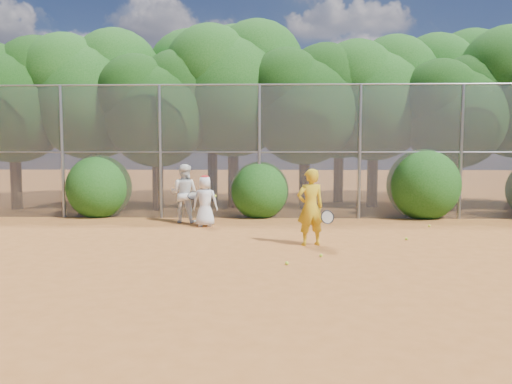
{
  "coord_description": "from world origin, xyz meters",
  "views": [
    {
      "loc": [
        -0.66,
        -9.02,
        2.11
      ],
      "look_at": [
        -1.0,
        2.5,
        1.1
      ],
      "focal_mm": 35.0,
      "sensor_mm": 36.0,
      "label": 1
    }
  ],
  "objects": [
    {
      "name": "ground",
      "position": [
        0.0,
        0.0,
        0.0
      ],
      "size": [
        80.0,
        80.0,
        0.0
      ],
      "primitive_type": "plane",
      "color": "#AA5D26",
      "rests_on": "ground"
    },
    {
      "name": "fence_back",
      "position": [
        -0.12,
        6.0,
        2.05
      ],
      "size": [
        20.05,
        0.09,
        4.03
      ],
      "color": "gray",
      "rests_on": "ground"
    },
    {
      "name": "tree_0",
      "position": [
        -9.44,
        8.04,
        3.93
      ],
      "size": [
        4.38,
        3.81,
        6.0
      ],
      "color": "black",
      "rests_on": "ground"
    },
    {
      "name": "tree_1",
      "position": [
        -6.94,
        8.54,
        4.16
      ],
      "size": [
        4.64,
        4.03,
        6.35
      ],
      "color": "black",
      "rests_on": "ground"
    },
    {
      "name": "tree_2",
      "position": [
        -4.45,
        7.83,
        3.58
      ],
      "size": [
        3.99,
        3.47,
        5.47
      ],
      "color": "black",
      "rests_on": "ground"
    },
    {
      "name": "tree_3",
      "position": [
        -1.94,
        8.84,
        4.4
      ],
      "size": [
        4.89,
        4.26,
        6.7
      ],
      "color": "black",
      "rests_on": "ground"
    },
    {
      "name": "tree_4",
      "position": [
        0.55,
        8.24,
        3.76
      ],
      "size": [
        4.19,
        3.64,
        5.73
      ],
      "color": "black",
      "rests_on": "ground"
    },
    {
      "name": "tree_5",
      "position": [
        3.06,
        9.04,
        4.05
      ],
      "size": [
        4.51,
        3.92,
        6.17
      ],
      "color": "black",
      "rests_on": "ground"
    },
    {
      "name": "tree_6",
      "position": [
        5.55,
        8.03,
        3.47
      ],
      "size": [
        3.86,
        3.36,
        5.29
      ],
      "color": "black",
      "rests_on": "ground"
    },
    {
      "name": "tree_9",
      "position": [
        -7.94,
        10.84,
        4.34
      ],
      "size": [
        4.83,
        4.2,
        6.62
      ],
      "color": "black",
      "rests_on": "ground"
    },
    {
      "name": "tree_10",
      "position": [
        -2.93,
        11.05,
        4.63
      ],
      "size": [
        5.15,
        4.48,
        7.06
      ],
      "color": "black",
      "rests_on": "ground"
    },
    {
      "name": "tree_11",
      "position": [
        2.06,
        10.64,
        4.16
      ],
      "size": [
        4.64,
        4.03,
        6.35
      ],
      "color": "black",
      "rests_on": "ground"
    },
    {
      "name": "tree_12",
      "position": [
        6.56,
        11.24,
        4.51
      ],
      "size": [
        5.02,
        4.37,
        6.88
      ],
      "color": "black",
      "rests_on": "ground"
    },
    {
      "name": "bush_0",
      "position": [
        -6.0,
        6.3,
        1.0
      ],
      "size": [
        2.0,
        2.0,
        2.0
      ],
      "primitive_type": "sphere",
      "color": "#174A12",
      "rests_on": "ground"
    },
    {
      "name": "bush_1",
      "position": [
        -1.0,
        6.3,
        0.9
      ],
      "size": [
        1.8,
        1.8,
        1.8
      ],
      "primitive_type": "sphere",
      "color": "#174A12",
      "rests_on": "ground"
    },
    {
      "name": "bush_2",
      "position": [
        4.0,
        6.3,
        1.1
      ],
      "size": [
        2.2,
        2.2,
        2.2
      ],
      "primitive_type": "sphere",
      "color": "#174A12",
      "rests_on": "ground"
    },
    {
      "name": "player_yellow",
      "position": [
        0.2,
        1.75,
        0.84
      ],
      "size": [
        0.86,
        0.56,
        1.67
      ],
      "rotation": [
        0.0,
        0.0,
        3.43
      ],
      "color": "gold",
      "rests_on": "ground"
    },
    {
      "name": "player_teen",
      "position": [
        -2.43,
        4.33,
        0.7
      ],
      "size": [
        0.67,
        0.45,
        1.4
      ],
      "rotation": [
        0.0,
        0.0,
        3.15
      ],
      "color": "white",
      "rests_on": "ground"
    },
    {
      "name": "player_white",
      "position": [
        -3.12,
        5.05,
        0.83
      ],
      "size": [
        0.93,
        0.81,
        1.66
      ],
      "rotation": [
        0.0,
        0.0,
        2.92
      ],
      "color": "white",
      "rests_on": "ground"
    },
    {
      "name": "ball_0",
      "position": [
        2.47,
        2.4,
        0.03
      ],
      "size": [
        0.07,
        0.07,
        0.07
      ],
      "primitive_type": "sphere",
      "color": "#B2D827",
      "rests_on": "ground"
    },
    {
      "name": "ball_1",
      "position": [
        0.32,
        0.56,
        0.03
      ],
      "size": [
        0.07,
        0.07,
        0.07
      ],
      "primitive_type": "sphere",
      "color": "#B2D827",
      "rests_on": "ground"
    },
    {
      "name": "ball_3",
      "position": [
        -0.36,
        -0.12,
        0.03
      ],
      "size": [
        0.07,
        0.07,
        0.07
      ],
      "primitive_type": "sphere",
      "color": "#B2D827",
      "rests_on": "ground"
    },
    {
      "name": "ball_4",
      "position": [
        3.62,
        4.4,
        0.03
      ],
      "size": [
        0.07,
        0.07,
        0.07
      ],
      "primitive_type": "sphere",
      "color": "#B2D827",
      "rests_on": "ground"
    }
  ]
}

